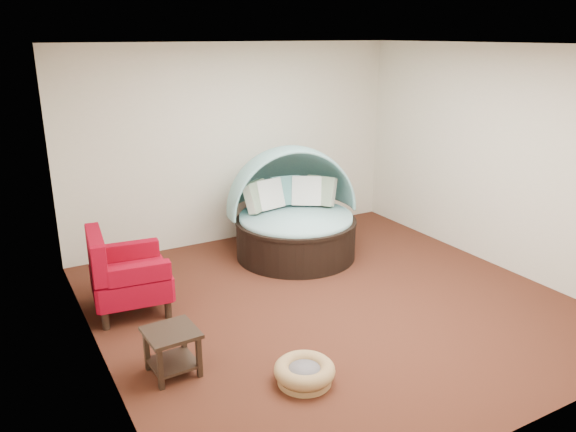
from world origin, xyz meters
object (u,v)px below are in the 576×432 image
canopy_daybed (294,206)px  pet_basket (304,372)px  red_armchair (125,275)px  side_table (172,346)px

canopy_daybed → pet_basket: bearing=-107.0°
red_armchair → side_table: 1.40m
canopy_daybed → red_armchair: bearing=-155.5°
pet_basket → red_armchair: red_armchair is taller
pet_basket → red_armchair: bearing=115.9°
pet_basket → side_table: (-0.95, 0.70, 0.18)m
canopy_daybed → side_table: size_ratio=4.22×
canopy_daybed → side_table: bearing=-129.2°
pet_basket → side_table: bearing=143.8°
red_armchair → side_table: (0.06, -1.39, -0.16)m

